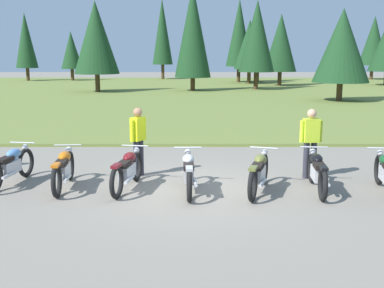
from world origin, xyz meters
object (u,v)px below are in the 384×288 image
object	(u,v)px
motorcycle_olive	(261,172)
rider_checking_bike	(140,137)
motorcycle_maroon	(129,170)
rider_near_row_end	(312,139)
motorcycle_orange	(65,169)
motorcycle_sky_blue	(12,165)
motorcycle_black	(319,172)
motorcycle_silver	(190,172)

from	to	relation	value
motorcycle_olive	rider_checking_bike	world-z (taller)	rider_checking_bike
motorcycle_maroon	rider_near_row_end	world-z (taller)	rider_near_row_end
motorcycle_maroon	motorcycle_orange	bearing A→B (deg)	176.98
motorcycle_olive	rider_checking_bike	distance (m)	3.12
motorcycle_olive	rider_near_row_end	world-z (taller)	rider_near_row_end
motorcycle_orange	rider_checking_bike	xyz separation A→B (m)	(1.54, 1.09, 0.51)
motorcycle_olive	motorcycle_sky_blue	bearing A→B (deg)	173.74
motorcycle_sky_blue	rider_checking_bike	bearing A→B (deg)	15.42
motorcycle_sky_blue	motorcycle_olive	xyz separation A→B (m)	(5.57, -0.61, 0.00)
motorcycle_maroon	motorcycle_black	distance (m)	4.13
motorcycle_sky_blue	motorcycle_maroon	size ratio (longest dim) A/B	1.00
motorcycle_orange	motorcycle_maroon	size ratio (longest dim) A/B	1.01
motorcycle_silver	motorcycle_olive	xyz separation A→B (m)	(1.51, -0.01, 0.00)
motorcycle_black	rider_near_row_end	bearing A→B (deg)	84.45
motorcycle_maroon	rider_near_row_end	distance (m)	4.36
rider_checking_bike	rider_near_row_end	world-z (taller)	same
motorcycle_orange	rider_near_row_end	xyz separation A→B (m)	(5.65, 0.85, 0.51)
rider_checking_bike	motorcycle_black	bearing A→B (deg)	-18.40
motorcycle_maroon	rider_checking_bike	world-z (taller)	rider_checking_bike
motorcycle_orange	motorcycle_maroon	distance (m)	1.42
motorcycle_sky_blue	rider_checking_bike	distance (m)	2.97
motorcycle_orange	motorcycle_olive	bearing A→B (deg)	-4.05
motorcycle_sky_blue	rider_near_row_end	size ratio (longest dim) A/B	1.25
motorcycle_maroon	motorcycle_silver	world-z (taller)	same
motorcycle_sky_blue	rider_near_row_end	world-z (taller)	rider_near_row_end
motorcycle_sky_blue	motorcycle_maroon	bearing A→B (deg)	-8.04
motorcycle_maroon	rider_near_row_end	xyz separation A→B (m)	(4.23, 0.93, 0.51)
motorcycle_olive	rider_near_row_end	xyz separation A→B (m)	(1.37, 1.16, 0.51)
motorcycle_black	motorcycle_maroon	bearing A→B (deg)	177.62
motorcycle_maroon	motorcycle_olive	size ratio (longest dim) A/B	1.03
motorcycle_olive	rider_checking_bike	bearing A→B (deg)	153.12
motorcycle_silver	motorcycle_olive	size ratio (longest dim) A/B	1.04
motorcycle_sky_blue	rider_near_row_end	bearing A→B (deg)	4.49
motorcycle_sky_blue	motorcycle_silver	xyz separation A→B (m)	(4.05, -0.60, 0.00)
motorcycle_olive	rider_near_row_end	distance (m)	1.87
rider_near_row_end	motorcycle_black	bearing A→B (deg)	-95.55
motorcycle_silver	rider_checking_bike	world-z (taller)	rider_checking_bike
motorcycle_sky_blue	motorcycle_olive	size ratio (longest dim) A/B	1.03
motorcycle_orange	motorcycle_silver	world-z (taller)	same
motorcycle_black	motorcycle_olive	bearing A→B (deg)	-177.46
motorcycle_maroon	motorcycle_silver	distance (m)	1.36
motorcycle_orange	motorcycle_maroon	xyz separation A→B (m)	(1.42, -0.08, 0.00)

